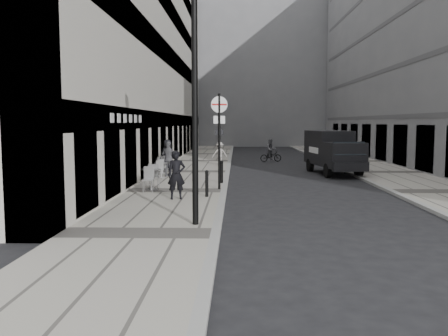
# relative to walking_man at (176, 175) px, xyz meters

# --- Properties ---
(ground) EXTENTS (120.00, 120.00, 0.00)m
(ground) POSITION_rel_walking_man_xyz_m (1.68, -8.06, -1.01)
(ground) COLOR black
(ground) RESTS_ON ground
(sidewalk) EXTENTS (4.00, 60.00, 0.12)m
(sidewalk) POSITION_rel_walking_man_xyz_m (-0.32, 9.94, -0.95)
(sidewalk) COLOR gray
(sidewalk) RESTS_ON ground
(far_sidewalk) EXTENTS (4.00, 60.00, 0.12)m
(far_sidewalk) POSITION_rel_walking_man_xyz_m (10.68, 9.94, -0.95)
(far_sidewalk) COLOR gray
(far_sidewalk) RESTS_ON ground
(building_left) EXTENTS (4.00, 45.00, 18.00)m
(building_left) POSITION_rel_walking_man_xyz_m (-4.32, 16.44, 7.99)
(building_left) COLOR #B5B1A5
(building_left) RESTS_ON ground
(building_right) EXTENTS (6.00, 45.00, 20.00)m
(building_right) POSITION_rel_walking_man_xyz_m (15.68, 16.44, 8.99)
(building_right) COLOR slate
(building_right) RESTS_ON ground
(building_far) EXTENTS (24.00, 16.00, 22.00)m
(building_far) POSITION_rel_walking_man_xyz_m (3.18, 47.94, 9.99)
(building_far) COLOR slate
(building_far) RESTS_ON ground
(walking_man) EXTENTS (0.73, 0.56, 1.79)m
(walking_man) POSITION_rel_walking_man_xyz_m (0.00, 0.00, 0.00)
(walking_man) COLOR black
(walking_man) RESTS_ON sidewalk
(sign_post) EXTENTS (0.69, 0.15, 4.02)m
(sign_post) POSITION_rel_walking_man_xyz_m (1.48, 2.68, 1.68)
(sign_post) COLOR black
(sign_post) RESTS_ON sidewalk
(lamppost) EXTENTS (0.30, 0.30, 6.58)m
(lamppost) POSITION_rel_walking_man_xyz_m (1.08, -4.32, 2.77)
(lamppost) COLOR black
(lamppost) RESTS_ON sidewalk
(bollard_near) EXTENTS (0.13, 0.13, 0.98)m
(bollard_near) POSITION_rel_walking_man_xyz_m (1.51, 4.70, -0.41)
(bollard_near) COLOR black
(bollard_near) RESTS_ON sidewalk
(bollard_far) EXTENTS (0.13, 0.13, 0.94)m
(bollard_far) POSITION_rel_walking_man_xyz_m (1.08, 0.59, -0.42)
(bollard_far) COLOR black
(bollard_far) RESTS_ON sidewalk
(panel_van) EXTENTS (2.61, 5.42, 2.46)m
(panel_van) POSITION_rel_walking_man_xyz_m (7.65, 9.82, 0.37)
(panel_van) COLOR black
(panel_van) RESTS_ON ground
(cyclist) EXTENTS (1.68, 0.87, 1.73)m
(cyclist) POSITION_rel_walking_man_xyz_m (4.76, 18.22, -0.34)
(cyclist) COLOR black
(cyclist) RESTS_ON ground
(pedestrian_a) EXTENTS (1.16, 0.81, 1.83)m
(pedestrian_a) POSITION_rel_walking_man_xyz_m (-1.32, 7.23, 0.02)
(pedestrian_a) COLOR slate
(pedestrian_a) RESTS_ON sidewalk
(pedestrian_b) EXTENTS (1.03, 0.65, 1.52)m
(pedestrian_b) POSITION_rel_walking_man_xyz_m (1.08, 14.21, -0.13)
(pedestrian_b) COLOR gray
(pedestrian_b) RESTS_ON sidewalk
(pedestrian_c) EXTENTS (0.99, 0.77, 1.80)m
(pedestrian_c) POSITION_rel_walking_man_xyz_m (-1.92, 10.89, 0.01)
(pedestrian_c) COLOR black
(pedestrian_c) RESTS_ON sidewalk
(cafe_table_near) EXTENTS (0.80, 1.80, 1.02)m
(cafe_table_near) POSITION_rel_walking_man_xyz_m (-1.36, 2.39, -0.38)
(cafe_table_near) COLOR #AAAAAC
(cafe_table_near) RESTS_ON sidewalk
(cafe_table_mid) EXTENTS (0.72, 1.64, 0.93)m
(cafe_table_mid) POSITION_rel_walking_man_xyz_m (-1.92, 8.85, -0.42)
(cafe_table_mid) COLOR silver
(cafe_table_mid) RESTS_ON sidewalk
(cafe_table_far) EXTENTS (0.70, 1.58, 0.90)m
(cafe_table_far) POSITION_rel_walking_man_xyz_m (-1.65, 6.78, -0.44)
(cafe_table_far) COLOR silver
(cafe_table_far) RESTS_ON sidewalk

